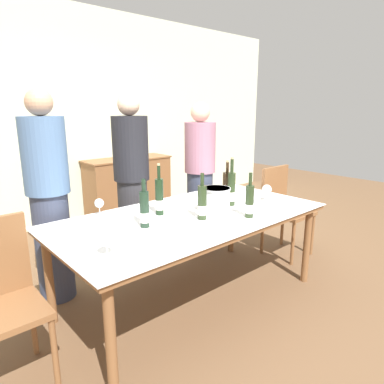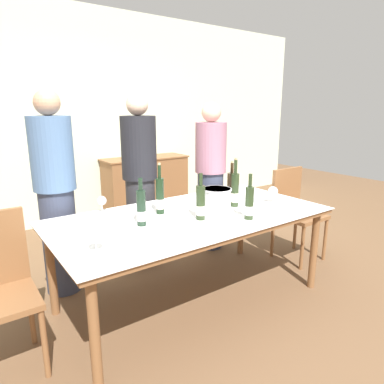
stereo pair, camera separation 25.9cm
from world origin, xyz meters
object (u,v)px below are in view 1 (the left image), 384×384
at_px(wine_glass_2, 106,237).
at_px(person_guest_right, 200,177).
at_px(wine_glass_3, 255,200).
at_px(wine_bottle_3, 159,197).
at_px(person_guest_left, 132,184).
at_px(wine_bottle_1, 231,189).
at_px(wine_glass_0, 267,190).
at_px(wine_bottle_0, 202,203).
at_px(wine_bottle_5, 250,202).
at_px(chair_right_end, 282,204).
at_px(wine_bottle_4, 144,210).
at_px(wine_bottle_2, 227,188).
at_px(ice_bucket, 216,200).
at_px(wine_glass_1, 99,204).
at_px(dining_table, 192,222).
at_px(sideboard_cabinet, 129,187).
at_px(person_host, 49,199).

distance_m(wine_glass_2, person_guest_right, 1.95).
height_order(wine_glass_2, wine_glass_3, wine_glass_2).
bearing_deg(wine_bottle_3, person_guest_left, 74.89).
xyz_separation_m(wine_bottle_1, wine_glass_0, (0.34, -0.11, -0.04)).
distance_m(wine_glass_0, person_guest_left, 1.25).
bearing_deg(wine_bottle_0, wine_bottle_5, -34.71).
height_order(wine_bottle_1, chair_right_end, wine_bottle_1).
bearing_deg(wine_bottle_4, wine_bottle_2, 3.86).
relative_size(ice_bucket, wine_bottle_0, 0.65).
bearing_deg(wine_bottle_5, wine_glass_1, 136.15).
bearing_deg(wine_bottle_0, wine_glass_0, -0.39).
xyz_separation_m(wine_glass_0, chair_right_end, (0.59, 0.22, -0.29)).
bearing_deg(wine_glass_1, person_guest_right, 13.62).
relative_size(wine_bottle_2, person_guest_left, 0.22).
distance_m(chair_right_end, person_guest_left, 1.58).
relative_size(wine_bottle_2, wine_glass_0, 2.53).
relative_size(wine_bottle_0, wine_glass_1, 2.61).
xyz_separation_m(wine_bottle_5, wine_glass_3, (0.17, 0.08, -0.03)).
xyz_separation_m(ice_bucket, person_guest_right, (0.63, 0.87, -0.04)).
bearing_deg(wine_bottle_2, wine_bottle_3, 171.06).
distance_m(dining_table, wine_bottle_1, 0.47).
relative_size(sideboard_cabinet, dining_table, 0.58).
bearing_deg(person_host, ice_bucket, -41.27).
distance_m(wine_bottle_5, person_guest_left, 1.22).
bearing_deg(wine_glass_3, wine_bottle_3, 146.46).
xyz_separation_m(wine_bottle_5, person_host, (-1.08, 1.10, -0.01)).
distance_m(wine_bottle_0, wine_bottle_4, 0.43).
height_order(sideboard_cabinet, person_guest_left, person_guest_left).
bearing_deg(person_host, wine_bottle_3, -44.27).
height_order(sideboard_cabinet, wine_bottle_5, wine_bottle_5).
distance_m(sideboard_cabinet, person_host, 2.29).
xyz_separation_m(wine_bottle_5, chair_right_end, (1.07, 0.42, -0.31)).
distance_m(dining_table, person_host, 1.12).
relative_size(wine_glass_1, chair_right_end, 0.14).
bearing_deg(wine_bottle_3, wine_bottle_4, -146.55).
relative_size(wine_glass_2, person_guest_left, 0.09).
relative_size(ice_bucket, wine_bottle_1, 0.56).
xyz_separation_m(wine_glass_0, person_host, (-1.56, 0.91, 0.01)).
distance_m(sideboard_cabinet, person_guest_right, 1.58).
height_order(wine_glass_0, chair_right_end, chair_right_end).
distance_m(sideboard_cabinet, person_guest_left, 1.73).
height_order(wine_bottle_4, person_host, person_host).
distance_m(wine_bottle_3, wine_glass_1, 0.46).
bearing_deg(chair_right_end, person_host, 162.29).
bearing_deg(person_host, chair_right_end, -17.71).
distance_m(sideboard_cabinet, dining_table, 2.48).
bearing_deg(person_guest_left, sideboard_cabinet, 60.37).
bearing_deg(wine_bottle_3, wine_glass_3, -33.54).
bearing_deg(wine_glass_1, wine_glass_3, -35.42).
distance_m(person_guest_left, person_guest_right, 0.81).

